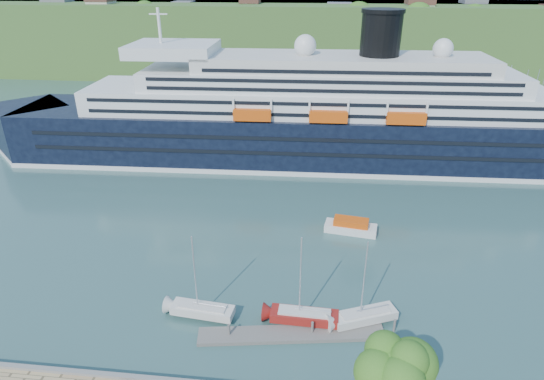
{
  "coord_description": "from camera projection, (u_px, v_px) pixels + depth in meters",
  "views": [
    {
      "loc": [
        5.21,
        -27.82,
        33.67
      ],
      "look_at": [
        -1.11,
        30.0,
        5.66
      ],
      "focal_mm": 30.0,
      "sensor_mm": 36.0,
      "label": 1
    }
  ],
  "objects": [
    {
      "name": "floating_pontoon",
      "position": [
        291.0,
        334.0,
        46.47
      ],
      "size": [
        19.19,
        5.15,
        0.42
      ],
      "primitive_type": null,
      "rotation": [
        0.0,
        0.0,
        0.15
      ],
      "color": "gray",
      "rests_on": "ground"
    },
    {
      "name": "sailboat_red",
      "position": [
        306.0,
        285.0,
        45.92
      ],
      "size": [
        7.95,
        2.5,
        10.16
      ],
      "primitive_type": null,
      "rotation": [
        0.0,
        0.0,
        -0.04
      ],
      "color": "maroon",
      "rests_on": "ground"
    },
    {
      "name": "tender_launch",
      "position": [
        351.0,
        226.0,
        64.72
      ],
      "size": [
        7.69,
        3.65,
        2.04
      ],
      "primitive_type": null,
      "rotation": [
        0.0,
        0.0,
        -0.16
      ],
      "color": "#DA4C0C",
      "rests_on": "ground"
    },
    {
      "name": "cruise_ship",
      "position": [
        304.0,
        89.0,
        84.5
      ],
      "size": [
        125.57,
        22.04,
        28.09
      ],
      "primitive_type": null,
      "rotation": [
        0.0,
        0.0,
        0.03
      ],
      "color": "black",
      "rests_on": "ground"
    },
    {
      "name": "sailboat_white_far",
      "position": [
        368.0,
        286.0,
        46.08
      ],
      "size": [
        7.8,
        4.83,
        9.78
      ],
      "primitive_type": null,
      "rotation": [
        0.0,
        0.0,
        0.39
      ],
      "color": "silver",
      "rests_on": "ground"
    },
    {
      "name": "far_hillside",
      "position": [
        309.0,
        38.0,
        164.69
      ],
      "size": [
        400.0,
        50.0,
        24.0
      ],
      "primitive_type": "cube",
      "color": "#3C6227",
      "rests_on": "ground"
    },
    {
      "name": "sailboat_white_near",
      "position": [
        200.0,
        281.0,
        46.94
      ],
      "size": [
        7.66,
        2.85,
        9.67
      ],
      "primitive_type": null,
      "rotation": [
        0.0,
        0.0,
        -0.1
      ],
      "color": "silver",
      "rests_on": "ground"
    }
  ]
}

